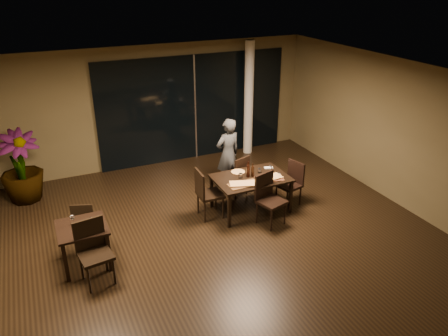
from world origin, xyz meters
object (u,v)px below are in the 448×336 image
side_table (83,233)px  chair_main_near (268,196)px  main_table (251,181)px  chair_main_right (292,181)px  bottle_c (248,169)px  chair_side_far (85,220)px  potted_plant (21,167)px  chair_main_far (238,174)px  chair_main_left (206,191)px  chair_side_near (93,248)px  bottle_a (248,171)px  bottle_b (253,170)px  diner (228,154)px

side_table → chair_main_near: chair_main_near is taller
main_table → chair_main_right: 0.94m
chair_main_right → bottle_c: size_ratio=3.01×
chair_main_right → bottle_c: bottle_c is taller
chair_side_far → potted_plant: 2.45m
chair_main_far → chair_side_far: 3.38m
chair_main_left → bottle_c: 0.98m
side_table → chair_side_far: 0.70m
main_table → chair_side_near: size_ratio=1.42×
chair_main_far → bottle_a: bottle_a is taller
side_table → chair_main_left: size_ratio=0.78×
chair_main_left → bottle_b: size_ratio=3.76×
side_table → diner: size_ratio=0.48×
bottle_a → main_table: bearing=-44.5°
main_table → chair_main_left: 0.96m
chair_side_near → bottle_c: size_ratio=3.35×
chair_main_far → chair_side_far: chair_main_far is taller
chair_main_left → chair_main_right: 1.88m
chair_main_left → bottle_a: size_ratio=3.72×
potted_plant → bottle_b: bearing=-29.0°
bottle_a → chair_main_far: bearing=81.1°
potted_plant → chair_side_near: bearing=-74.4°
chair_main_left → diner: diner is taller
chair_side_far → bottle_b: (3.34, -0.15, 0.42)m
main_table → chair_side_near: (-3.31, -0.96, -0.09)m
bottle_b → side_table: bearing=-171.3°
chair_main_near → bottle_b: (-0.04, 0.60, 0.31)m
side_table → potted_plant: 3.03m
chair_main_far → chair_side_near: 3.74m
chair_main_near → diner: diner is taller
chair_side_far → bottle_c: size_ratio=2.67×
bottle_b → chair_main_near: bearing=-86.4°
chair_main_far → bottle_b: bottle_b is taller
side_table → chair_main_far: chair_main_far is taller
chair_main_right → chair_side_far: bearing=-109.6°
chair_side_near → bottle_c: bottle_c is taller
bottle_b → bottle_c: bearing=141.4°
side_table → bottle_b: 3.50m
side_table → chair_side_near: chair_side_near is taller
bottle_c → chair_main_right: bearing=-11.5°
diner → bottle_c: size_ratio=5.28×
chair_main_left → bottle_a: (0.90, -0.07, 0.31)m
chair_main_left → bottle_c: bottle_c is taller
potted_plant → bottle_c: (4.22, -2.32, 0.13)m
chair_main_far → bottle_b: size_ratio=3.40×
chair_side_near → diner: diner is taller
chair_main_far → chair_main_right: size_ratio=0.99×
chair_side_far → potted_plant: potted_plant is taller
diner → potted_plant: (-4.25, 1.29, -0.05)m
bottle_b → main_table: bearing=-149.5°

